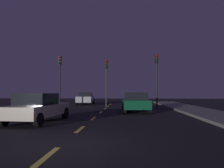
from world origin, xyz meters
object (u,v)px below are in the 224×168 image
(car_adjacent_lane, at_px, (38,107))
(car_oncoming_far, at_px, (86,98))
(car_stopped_ahead, at_px, (135,102))
(traffic_signal_left, at_px, (60,71))
(traffic_signal_right, at_px, (157,70))
(traffic_signal_center, at_px, (106,74))

(car_adjacent_lane, bearing_deg, car_oncoming_far, 91.77)
(car_stopped_ahead, distance_m, car_adjacent_lane, 7.81)
(traffic_signal_left, bearing_deg, car_oncoming_far, 72.17)
(traffic_signal_left, height_order, car_oncoming_far, traffic_signal_left)
(traffic_signal_right, distance_m, car_adjacent_lane, 13.61)
(car_stopped_ahead, height_order, car_oncoming_far, car_stopped_ahead)
(traffic_signal_left, height_order, car_adjacent_lane, traffic_signal_left)
(traffic_signal_right, distance_m, car_oncoming_far, 10.11)
(traffic_signal_center, height_order, car_stopped_ahead, traffic_signal_center)
(traffic_signal_center, height_order, car_oncoming_far, traffic_signal_center)
(traffic_signal_right, relative_size, car_adjacent_lane, 1.16)
(traffic_signal_left, height_order, traffic_signal_right, traffic_signal_right)
(traffic_signal_right, relative_size, car_stopped_ahead, 1.35)
(traffic_signal_left, bearing_deg, traffic_signal_center, -0.01)
(car_stopped_ahead, relative_size, car_adjacent_lane, 0.86)
(traffic_signal_left, distance_m, car_adjacent_lane, 11.50)
(traffic_signal_left, distance_m, car_stopped_ahead, 9.48)
(traffic_signal_left, distance_m, traffic_signal_center, 4.78)
(traffic_signal_left, height_order, car_stopped_ahead, traffic_signal_left)
(traffic_signal_right, xyz_separation_m, car_adjacent_lane, (-7.58, -10.91, -2.95))
(car_oncoming_far, bearing_deg, traffic_signal_right, -33.37)
(car_stopped_ahead, xyz_separation_m, car_adjacent_lane, (-5.24, -5.80, -0.02))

